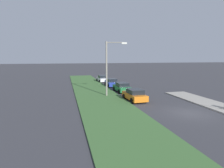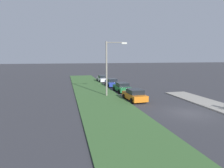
{
  "view_description": "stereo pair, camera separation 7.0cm",
  "coord_description": "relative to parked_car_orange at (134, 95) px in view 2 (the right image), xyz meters",
  "views": [
    {
      "loc": [
        -15.96,
        11.7,
        5.44
      ],
      "look_at": [
        10.75,
        5.17,
        1.58
      ],
      "focal_mm": 31.04,
      "sensor_mm": 36.0,
      "label": 1
    },
    {
      "loc": [
        -15.97,
        11.64,
        5.44
      ],
      "look_at": [
        10.75,
        5.17,
        1.58
      ],
      "focal_mm": 31.04,
      "sensor_mm": 36.0,
      "label": 2
    }
  ],
  "objects": [
    {
      "name": "parked_car_orange",
      "position": [
        0.0,
        0.0,
        0.0
      ],
      "size": [
        4.38,
        2.17,
        1.47
      ],
      "rotation": [
        0.0,
        0.0,
        0.04
      ],
      "color": "orange",
      "rests_on": "ground"
    },
    {
      "name": "ground",
      "position": [
        -6.44,
        -3.32,
        -0.72
      ],
      "size": [
        300.0,
        300.0,
        0.0
      ],
      "primitive_type": "plane",
      "color": "#38383D"
    },
    {
      "name": "streetlight",
      "position": [
        3.4,
        2.48,
        3.67
      ],
      "size": [
        0.98,
        2.83,
        7.5
      ],
      "color": "gray",
      "rests_on": "ground"
    },
    {
      "name": "parked_car_blue",
      "position": [
        12.21,
        0.0,
        0.0
      ],
      "size": [
        4.32,
        2.05,
        1.47
      ],
      "rotation": [
        0.0,
        0.0,
        -0.01
      ],
      "color": "#23389E",
      "rests_on": "ground"
    },
    {
      "name": "parked_car_white",
      "position": [
        18.95,
        0.43,
        0.0
      ],
      "size": [
        4.37,
        2.15,
        1.47
      ],
      "rotation": [
        0.0,
        0.0,
        0.04
      ],
      "color": "silver",
      "rests_on": "ground"
    },
    {
      "name": "grass_median",
      "position": [
        3.56,
        4.08,
        -0.66
      ],
      "size": [
        60.0,
        6.0,
        0.12
      ],
      "primitive_type": "cube",
      "color": "#3D6633",
      "rests_on": "ground"
    },
    {
      "name": "parked_car_green",
      "position": [
        6.3,
        -0.24,
        0.0
      ],
      "size": [
        4.35,
        2.12,
        1.47
      ],
      "rotation": [
        0.0,
        0.0,
        0.03
      ],
      "color": "#1E6B38",
      "rests_on": "ground"
    }
  ]
}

